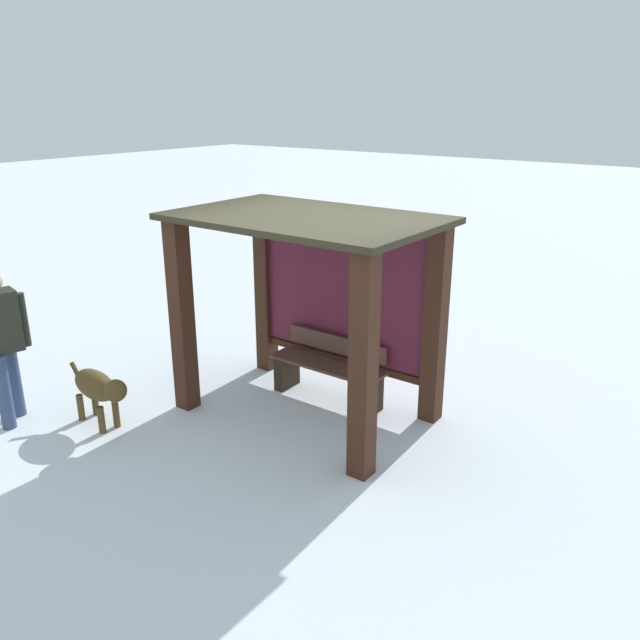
# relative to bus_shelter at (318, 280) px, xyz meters

# --- Properties ---
(ground_plane) EXTENTS (60.00, 60.00, 0.00)m
(ground_plane) POSITION_rel_bus_shelter_xyz_m (0.00, -0.21, -1.46)
(ground_plane) COLOR white
(bus_shelter) EXTENTS (2.66, 1.71, 2.18)m
(bus_shelter) POSITION_rel_bus_shelter_xyz_m (0.00, 0.00, 0.00)
(bus_shelter) COLOR #3B1F13
(bus_shelter) RESTS_ON ground
(bench_left_inside) EXTENTS (1.38, 0.40, 0.73)m
(bench_left_inside) POSITION_rel_bus_shelter_xyz_m (0.00, 0.20, -1.12)
(bench_left_inside) COLOR brown
(bench_left_inside) RESTS_ON ground
(person_walking) EXTENTS (0.36, 0.58, 1.66)m
(person_walking) POSITION_rel_bus_shelter_xyz_m (-2.39, -2.24, -0.49)
(person_walking) COLOR #282C21
(person_walking) RESTS_ON ground
(dog) EXTENTS (0.99, 0.34, 0.62)m
(dog) POSITION_rel_bus_shelter_xyz_m (-1.55, -1.73, -1.03)
(dog) COLOR #523E1F
(dog) RESTS_ON ground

